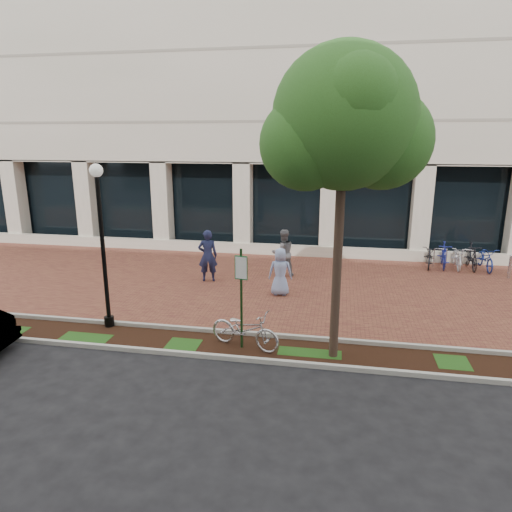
% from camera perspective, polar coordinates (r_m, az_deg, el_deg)
% --- Properties ---
extents(ground, '(120.00, 120.00, 0.00)m').
position_cam_1_polar(ground, '(17.01, 1.59, -3.64)').
color(ground, black).
rests_on(ground, ground).
extents(brick_plaza, '(40.00, 9.00, 0.01)m').
position_cam_1_polar(brick_plaza, '(17.01, 1.59, -3.63)').
color(brick_plaza, brown).
rests_on(brick_plaza, ground).
extents(planting_strip, '(40.00, 1.50, 0.01)m').
position_cam_1_polar(planting_strip, '(12.22, -2.30, -11.26)').
color(planting_strip, black).
rests_on(planting_strip, ground).
extents(curb_plaza_side, '(40.00, 0.12, 0.12)m').
position_cam_1_polar(curb_plaza_side, '(12.86, -1.56, -9.61)').
color(curb_plaza_side, '#B4B3AA').
rests_on(curb_plaza_side, ground).
extents(curb_street_side, '(40.00, 0.12, 0.12)m').
position_cam_1_polar(curb_street_side, '(11.54, -3.14, -12.61)').
color(curb_street_side, '#B4B3AA').
rests_on(curb_street_side, ground).
extents(near_office_building, '(40.00, 12.12, 16.00)m').
position_cam_1_polar(near_office_building, '(26.95, 5.55, 24.68)').
color(near_office_building, beige).
rests_on(near_office_building, ground).
extents(parking_sign, '(0.34, 0.07, 2.67)m').
position_cam_1_polar(parking_sign, '(11.52, -1.86, -3.89)').
color(parking_sign, '#153B17').
rests_on(parking_sign, ground).
extents(lamppost, '(0.36, 0.36, 4.66)m').
position_cam_1_polar(lamppost, '(13.33, -18.69, 2.11)').
color(lamppost, black).
rests_on(lamppost, ground).
extents(street_tree, '(3.85, 3.21, 7.36)m').
position_cam_1_polar(street_tree, '(10.67, 11.18, 15.49)').
color(street_tree, '#4C382B').
rests_on(street_tree, ground).
extents(locked_bicycle, '(2.09, 1.26, 1.04)m').
position_cam_1_polar(locked_bicycle, '(11.96, -1.39, -9.13)').
color(locked_bicycle, silver).
rests_on(locked_bicycle, ground).
extents(pedestrian_left, '(0.83, 0.65, 1.99)m').
position_cam_1_polar(pedestrian_left, '(17.29, -6.05, 0.03)').
color(pedestrian_left, '#1B2044').
rests_on(pedestrian_left, ground).
extents(pedestrian_mid, '(1.13, 1.03, 1.88)m').
position_cam_1_polar(pedestrian_mid, '(17.87, 3.39, 0.38)').
color(pedestrian_mid, slate).
rests_on(pedestrian_mid, ground).
extents(pedestrian_right, '(0.86, 0.59, 1.67)m').
position_cam_1_polar(pedestrian_right, '(15.75, 3.05, -1.98)').
color(pedestrian_right, '#92A7D9').
rests_on(pedestrian_right, ground).
extents(bollard, '(0.12, 0.12, 0.96)m').
position_cam_1_polar(bollard, '(20.20, 29.16, -1.14)').
color(bollard, '#BABABF').
rests_on(bollard, ground).
extents(bike_rack_cluster, '(3.03, 1.93, 1.07)m').
position_cam_1_polar(bike_rack_cluster, '(20.80, 23.88, -0.06)').
color(bike_rack_cluster, black).
rests_on(bike_rack_cluster, ground).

